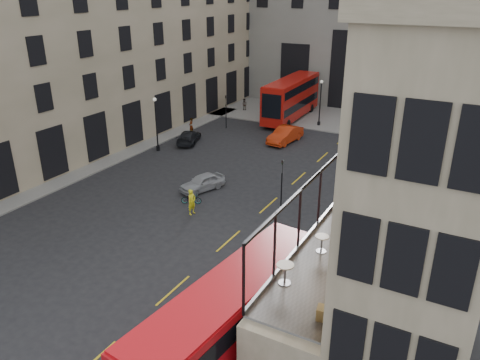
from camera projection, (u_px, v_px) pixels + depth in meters
The scene contains 31 objects.
ground at pixel (204, 301), 24.40m from camera, with size 140.00×140.00×0.00m, color black.
host_building_main at pixel (429, 208), 16.98m from camera, with size 7.26×11.40×15.10m.
host_frontage at pixel (327, 304), 20.66m from camera, with size 3.00×11.00×4.50m, color #C1AE90.
cafe_floor at pixel (331, 260), 19.77m from camera, with size 3.00×10.00×0.10m, color slate.
building_left at pixel (86, 25), 48.09m from camera, with size 14.60×50.60×22.00m.
gateway at pixel (367, 32), 61.79m from camera, with size 35.00×10.60×18.00m.
pavement_far at pixel (330, 117), 57.77m from camera, with size 40.00×12.00×0.12m, color slate.
pavement_left at pixel (76, 160), 43.82m from camera, with size 8.00×48.00×0.12m, color slate.
traffic_light_near at pixel (282, 178), 33.61m from camera, with size 0.16×0.20×3.80m.
traffic_light_far at pixel (226, 107), 52.74m from camera, with size 0.16×0.20×3.80m.
street_lamp_a at pixel (157, 127), 45.55m from camera, with size 0.36×0.36×5.33m.
street_lamp_b at pixel (320, 106), 53.63m from camera, with size 0.36×0.36×5.33m.
bus_near at pixel (232, 321), 19.28m from camera, with size 3.63×11.18×4.38m.
bus_far at pixel (291, 97), 56.38m from camera, with size 3.20×12.33×4.89m.
car_a at pixel (202, 182), 37.38m from camera, with size 1.55×3.85×1.31m, color #9A9CA1.
car_b at pixel (285, 135), 48.58m from camera, with size 1.74×4.99×1.64m, color #B82A0B.
car_c at pixel (189, 137), 48.49m from camera, with size 1.81×4.45×1.29m, color black.
bicycle at pixel (191, 199), 35.13m from camera, with size 0.53×1.53×0.80m, color gray.
cyclist at pixel (192, 202), 33.34m from camera, with size 0.69×0.45×1.90m, color #FFF61A.
pedestrian_a at pixel (245, 105), 60.52m from camera, with size 0.79×0.62×1.63m, color gray.
pedestrian_b at pixel (287, 112), 56.62m from camera, with size 1.20×0.69×1.86m, color gray.
pedestrian_c at pixel (368, 136), 48.28m from camera, with size 0.95×0.39×1.61m, color gray.
pedestrian_d at pixel (411, 122), 52.71m from camera, with size 0.85×0.56×1.75m, color gray.
pedestrian_e at pixel (191, 126), 51.27m from camera, with size 0.66×0.43×1.81m, color gray.
cafe_table_near at pixel (285, 271), 17.90m from camera, with size 0.68×0.68×0.85m.
cafe_table_mid at pixel (322, 241), 20.08m from camera, with size 0.61×0.61×0.76m.
cafe_table_far at pixel (340, 208), 23.02m from camera, with size 0.65×0.65×0.82m.
cafe_chair_a at pixel (324, 312), 16.09m from camera, with size 0.51×0.51×0.89m.
cafe_chair_b at pixel (342, 265), 18.78m from camera, with size 0.47×0.47×0.93m.
cafe_chair_c at pixel (352, 245), 20.26m from camera, with size 0.46×0.46×0.81m.
cafe_chair_d at pixel (373, 231), 21.45m from camera, with size 0.49×0.49×0.81m.
Camera 1 is at (11.25, -16.68, 15.32)m, focal length 35.00 mm.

